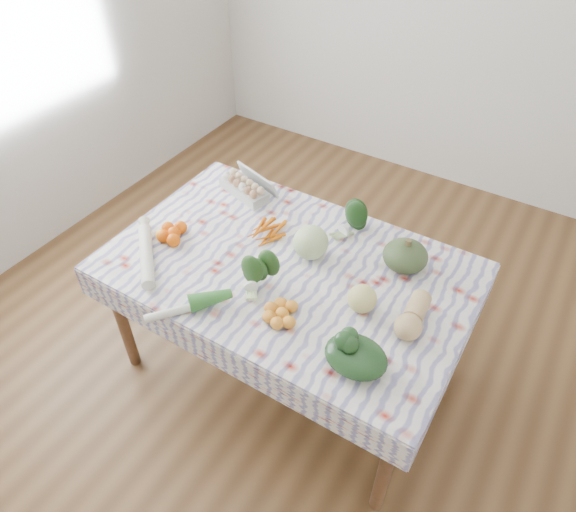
% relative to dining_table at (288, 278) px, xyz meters
% --- Properties ---
extents(ground, '(4.50, 4.50, 0.00)m').
position_rel_dining_table_xyz_m(ground, '(0.00, 0.00, -0.68)').
color(ground, '#55371D').
rests_on(ground, ground).
extents(dining_table, '(1.60, 1.00, 0.75)m').
position_rel_dining_table_xyz_m(dining_table, '(0.00, 0.00, 0.00)').
color(dining_table, brown).
rests_on(dining_table, ground).
extents(tablecloth, '(1.66, 1.06, 0.01)m').
position_rel_dining_table_xyz_m(tablecloth, '(0.00, 0.00, 0.08)').
color(tablecloth, white).
rests_on(tablecloth, dining_table).
extents(egg_carton, '(0.32, 0.20, 0.08)m').
position_rel_dining_table_xyz_m(egg_carton, '(-0.50, 0.35, 0.12)').
color(egg_carton, '#B5B5B0').
rests_on(egg_carton, tablecloth).
extents(carrot_bunch, '(0.23, 0.21, 0.04)m').
position_rel_dining_table_xyz_m(carrot_bunch, '(-0.20, 0.14, 0.10)').
color(carrot_bunch, '#D25F08').
rests_on(carrot_bunch, tablecloth).
extents(kale_bunch, '(0.20, 0.19, 0.14)m').
position_rel_dining_table_xyz_m(kale_bunch, '(0.14, 0.37, 0.15)').
color(kale_bunch, '#143510').
rests_on(kale_bunch, tablecloth).
extents(kabocha_squash, '(0.23, 0.23, 0.13)m').
position_rel_dining_table_xyz_m(kabocha_squash, '(0.45, 0.27, 0.15)').
color(kabocha_squash, '#374826').
rests_on(kabocha_squash, tablecloth).
extents(cabbage, '(0.21, 0.21, 0.16)m').
position_rel_dining_table_xyz_m(cabbage, '(0.05, 0.11, 0.17)').
color(cabbage, '#B9D48E').
rests_on(cabbage, tablecloth).
extents(butternut_squash, '(0.13, 0.25, 0.11)m').
position_rel_dining_table_xyz_m(butternut_squash, '(0.62, -0.03, 0.14)').
color(butternut_squash, tan).
rests_on(butternut_squash, tablecloth).
extents(orange_cluster, '(0.26, 0.26, 0.07)m').
position_rel_dining_table_xyz_m(orange_cluster, '(-0.57, -0.13, 0.12)').
color(orange_cluster, '#F05605').
rests_on(orange_cluster, tablecloth).
extents(broccoli, '(0.20, 0.20, 0.11)m').
position_rel_dining_table_xyz_m(broccoli, '(-0.07, -0.19, 0.14)').
color(broccoli, '#224A19').
rests_on(broccoli, tablecloth).
extents(mandarin_cluster, '(0.25, 0.25, 0.06)m').
position_rel_dining_table_xyz_m(mandarin_cluster, '(0.14, -0.28, 0.11)').
color(mandarin_cluster, orange).
rests_on(mandarin_cluster, tablecloth).
extents(grapefruit, '(0.13, 0.13, 0.12)m').
position_rel_dining_table_xyz_m(grapefruit, '(0.40, -0.06, 0.15)').
color(grapefruit, '#DAD175').
rests_on(grapefruit, tablecloth).
extents(spinach_bag, '(0.30, 0.27, 0.11)m').
position_rel_dining_table_xyz_m(spinach_bag, '(0.51, -0.34, 0.14)').
color(spinach_bag, black).
rests_on(spinach_bag, tablecloth).
extents(daikon, '(0.35, 0.34, 0.06)m').
position_rel_dining_table_xyz_m(daikon, '(-0.58, -0.32, 0.11)').
color(daikon, beige).
rests_on(daikon, tablecloth).
extents(leek, '(0.26, 0.31, 0.04)m').
position_rel_dining_table_xyz_m(leek, '(-0.21, -0.46, 0.10)').
color(leek, silver).
rests_on(leek, tablecloth).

